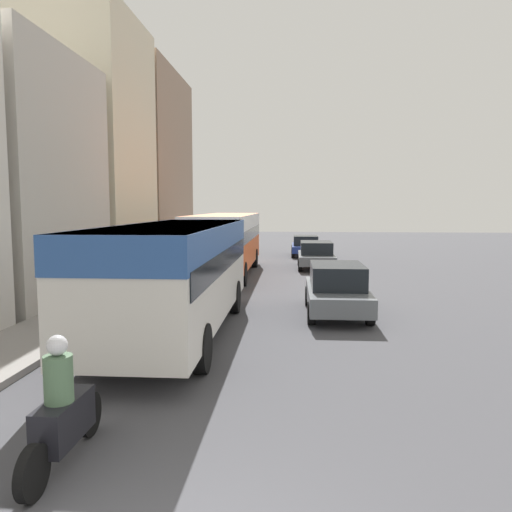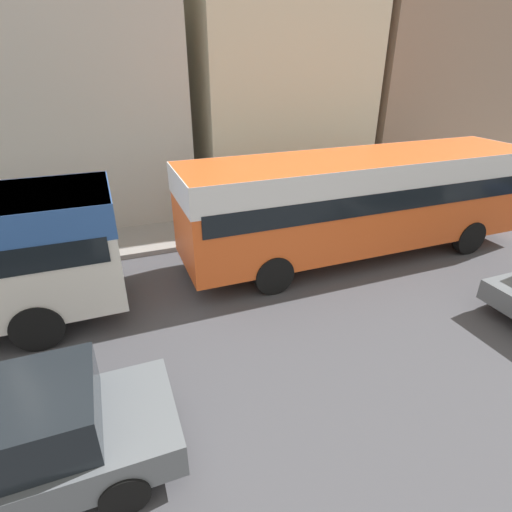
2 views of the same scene
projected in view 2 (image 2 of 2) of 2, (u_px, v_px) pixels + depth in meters
The scene contains 6 objects.
building_midblock at pixel (76, 90), 13.58m from camera, with size 5.44×6.65×8.52m.
building_far_terrace at pixel (265, 34), 15.76m from camera, with size 7.00×6.53×12.20m.
building_end_row at pixel (431, 42), 18.49m from camera, with size 6.89×9.42×11.83m.
bus_following at pixel (362, 192), 11.08m from camera, with size 2.54×10.21×2.91m.
car_far_curb at pixel (5, 447), 5.08m from camera, with size 1.85×4.32×1.56m.
pedestrian_near_curb at pixel (220, 203), 12.80m from camera, with size 0.33×0.33×1.77m.
Camera 2 is at (6.98, 13.22, 5.24)m, focal length 28.00 mm.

